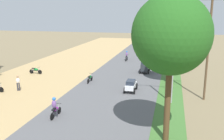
% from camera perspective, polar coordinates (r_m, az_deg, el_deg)
% --- Properties ---
extents(parked_motorbike_sixth, '(1.80, 0.54, 0.94)m').
position_cam_1_polar(parked_motorbike_sixth, '(34.42, -17.01, -0.04)').
color(parked_motorbike_sixth, black).
rests_on(parked_motorbike_sixth, dirt_shoulder).
extents(pedestrian_on_shoulder, '(0.43, 0.37, 1.62)m').
position_cam_1_polar(pedestrian_on_shoulder, '(27.61, -20.65, -2.64)').
color(pedestrian_on_shoulder, '#33333D').
rests_on(pedestrian_on_shoulder, dirt_shoulder).
extents(median_tree_nearest, '(4.66, 4.66, 9.13)m').
position_cam_1_polar(median_tree_nearest, '(15.04, 13.35, 7.76)').
color(median_tree_nearest, '#4C351E').
rests_on(median_tree_nearest, median_strip).
extents(median_tree_second, '(3.57, 3.57, 7.58)m').
position_cam_1_polar(median_tree_second, '(28.33, 13.76, 7.55)').
color(median_tree_second, '#4C351E').
rests_on(median_tree_second, median_strip).
extents(median_tree_third, '(3.70, 3.70, 8.91)m').
position_cam_1_polar(median_tree_third, '(39.38, 14.34, 10.81)').
color(median_tree_third, '#4C351E').
rests_on(median_tree_third, median_strip).
extents(streetlamp_near, '(3.16, 0.20, 7.54)m').
position_cam_1_polar(streetlamp_near, '(22.28, 13.87, 3.32)').
color(streetlamp_near, gray).
rests_on(streetlamp_near, median_strip).
extents(streetlamp_mid, '(3.16, 0.20, 8.08)m').
position_cam_1_polar(streetlamp_mid, '(60.90, 13.97, 9.62)').
color(streetlamp_mid, gray).
rests_on(streetlamp_mid, median_strip).
extents(utility_pole_near, '(1.80, 0.20, 9.42)m').
position_cam_1_polar(utility_pole_near, '(37.28, 18.64, 7.61)').
color(utility_pole_near, brown).
rests_on(utility_pole_near, ground).
extents(utility_pole_far, '(1.80, 0.20, 9.61)m').
position_cam_1_polar(utility_pole_far, '(24.12, 21.12, 4.94)').
color(utility_pole_far, brown).
rests_on(utility_pole_far, ground).
extents(car_sedan_white, '(1.10, 2.26, 1.19)m').
position_cam_1_polar(car_sedan_white, '(25.72, 4.32, -3.45)').
color(car_sedan_white, silver).
rests_on(car_sedan_white, road_strip).
extents(car_van_charcoal, '(1.19, 2.41, 1.67)m').
position_cam_1_polar(car_van_charcoal, '(33.83, 7.56, 1.02)').
color(car_van_charcoal, '#282D33').
rests_on(car_van_charcoal, road_strip).
extents(motorbike_ahead_third, '(0.54, 1.80, 1.66)m').
position_cam_1_polar(motorbike_ahead_third, '(20.00, -12.87, -8.38)').
color(motorbike_ahead_third, black).
rests_on(motorbike_ahead_third, road_strip).
extents(motorbike_ahead_fourth, '(0.54, 1.80, 0.94)m').
position_cam_1_polar(motorbike_ahead_fourth, '(29.16, -5.05, -1.80)').
color(motorbike_ahead_fourth, black).
rests_on(motorbike_ahead_fourth, road_strip).
extents(motorbike_ahead_fifth, '(0.54, 1.80, 1.66)m').
position_cam_1_polar(motorbike_ahead_fifth, '(41.71, 3.39, 3.18)').
color(motorbike_ahead_fifth, black).
rests_on(motorbike_ahead_fifth, road_strip).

